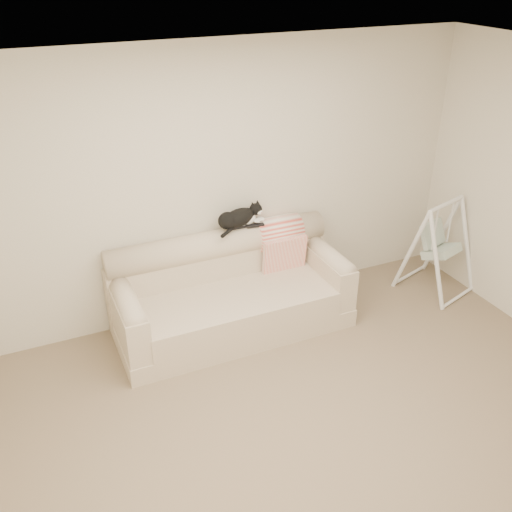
{
  "coord_description": "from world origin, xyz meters",
  "views": [
    {
      "loc": [
        -1.75,
        -2.68,
        3.24
      ],
      "look_at": [
        0.02,
        1.27,
        0.9
      ],
      "focal_mm": 40.0,
      "sensor_mm": 36.0,
      "label": 1
    }
  ],
  "objects": [
    {
      "name": "sofa",
      "position": [
        -0.1,
        1.62,
        0.35
      ],
      "size": [
        2.2,
        0.93,
        0.9
      ],
      "color": "beige",
      "rests_on": "ground"
    },
    {
      "name": "room_shell",
      "position": [
        0.0,
        0.0,
        1.53
      ],
      "size": [
        5.04,
        4.04,
        2.6
      ],
      "color": "beige",
      "rests_on": "ground"
    },
    {
      "name": "remote_a",
      "position": [
        0.11,
        1.85,
        0.91
      ],
      "size": [
        0.18,
        0.05,
        0.03
      ],
      "color": "black",
      "rests_on": "sofa"
    },
    {
      "name": "tuxedo_cat",
      "position": [
        0.11,
        1.85,
        1.0
      ],
      "size": [
        0.53,
        0.35,
        0.22
      ],
      "color": "black",
      "rests_on": "sofa"
    },
    {
      "name": "throw_blanket",
      "position": [
        0.52,
        1.84,
        0.72
      ],
      "size": [
        0.45,
        0.38,
        0.58
      ],
      "color": "#E35041",
      "rests_on": "sofa"
    },
    {
      "name": "remote_b",
      "position": [
        0.26,
        1.82,
        0.91
      ],
      "size": [
        0.17,
        0.07,
        0.02
      ],
      "color": "black",
      "rests_on": "sofa"
    },
    {
      "name": "ground_plane",
      "position": [
        0.0,
        0.0,
        0.0
      ],
      "size": [
        5.0,
        5.0,
        0.0
      ],
      "primitive_type": "plane",
      "color": "#77644A",
      "rests_on": "ground"
    },
    {
      "name": "baby_swing",
      "position": [
        2.15,
        1.35,
        0.5
      ],
      "size": [
        0.78,
        0.81,
        1.01
      ],
      "color": "white",
      "rests_on": "ground"
    }
  ]
}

